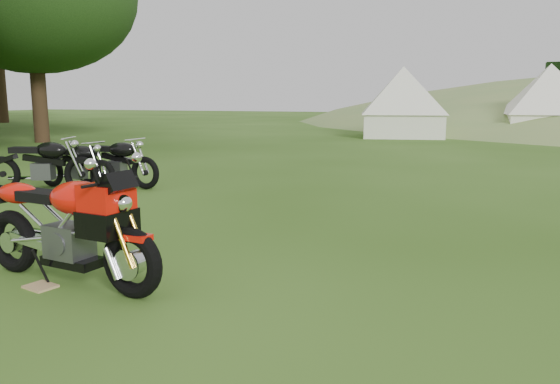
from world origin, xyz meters
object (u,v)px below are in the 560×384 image
at_px(sport_motorcycle, 66,219).
at_px(vintage_moto_b, 115,161).
at_px(plywood_board, 41,286).
at_px(tent_left, 402,104).
at_px(vintage_moto_a, 41,163).
at_px(vintage_moto_c, 76,164).
at_px(tent_mid, 548,103).

bearing_deg(sport_motorcycle, vintage_moto_b, 129.97).
bearing_deg(plywood_board, sport_motorcycle, 46.19).
relative_size(plywood_board, tent_left, 0.08).
height_order(plywood_board, tent_left, tent_left).
bearing_deg(plywood_board, vintage_moto_b, 120.54).
xyz_separation_m(vintage_moto_a, vintage_moto_b, (0.87, 0.98, -0.03)).
relative_size(vintage_moto_b, vintage_moto_c, 1.04).
bearing_deg(sport_motorcycle, vintage_moto_c, 137.20).
bearing_deg(tent_left, plywood_board, -102.67).
bearing_deg(vintage_moto_a, vintage_moto_c, 34.19).
distance_m(vintage_moto_a, tent_left, 17.41).
distance_m(vintage_moto_b, tent_left, 16.28).
xyz_separation_m(tent_left, tent_mid, (5.94, 1.72, 0.03)).
height_order(sport_motorcycle, tent_left, tent_left).
relative_size(vintage_moto_a, tent_mid, 0.61).
bearing_deg(plywood_board, vintage_moto_c, 127.65).
distance_m(vintage_moto_b, vintage_moto_c, 0.72).
relative_size(sport_motorcycle, tent_left, 0.62).
bearing_deg(vintage_moto_c, sport_motorcycle, -43.38).
bearing_deg(vintage_moto_c, tent_mid, 68.63).
height_order(sport_motorcycle, plywood_board, sport_motorcycle).
relative_size(plywood_board, vintage_moto_c, 0.14).
height_order(vintage_moto_a, vintage_moto_b, vintage_moto_a).
xyz_separation_m(vintage_moto_a, vintage_moto_c, (0.36, 0.47, -0.05)).
xyz_separation_m(plywood_board, tent_mid, (6.12, 22.64, 1.45)).
height_order(vintage_moto_b, tent_mid, tent_mid).
xyz_separation_m(plywood_board, vintage_moto_b, (-2.93, 4.97, 0.50)).
distance_m(plywood_board, tent_mid, 23.49).
bearing_deg(vintage_moto_a, sport_motorcycle, -62.20).
xyz_separation_m(vintage_moto_b, tent_left, (3.11, 15.95, 0.93)).
xyz_separation_m(vintage_moto_c, tent_left, (3.61, 16.46, 0.95)).
distance_m(vintage_moto_c, tent_left, 16.88).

